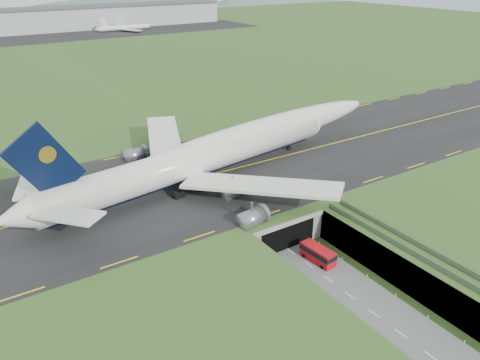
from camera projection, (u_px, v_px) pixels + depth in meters
ground at (316, 271)px, 80.24m from camera, size 900.00×900.00×0.00m
airfield_deck at (317, 257)px, 78.98m from camera, size 800.00×800.00×6.00m
trench_road at (348, 294)px, 74.49m from camera, size 12.00×75.00×0.20m
taxiway at (218, 173)px, 102.81m from camera, size 800.00×44.00×0.18m
tunnel_portal at (261, 214)px, 91.57m from camera, size 17.00×22.30×6.00m
guideway at (462, 282)px, 68.87m from camera, size 3.00×53.00×7.05m
jumbo_jet at (225, 149)px, 100.93m from camera, size 96.63×61.27×20.51m
shuttle_tram at (318, 254)px, 82.27m from camera, size 3.09×6.91×2.76m
cargo_terminal at (9, 21)px, 302.31m from camera, size 320.00×67.00×15.60m
distant_hills at (64, 24)px, 441.11m from camera, size 700.00×91.00×60.00m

